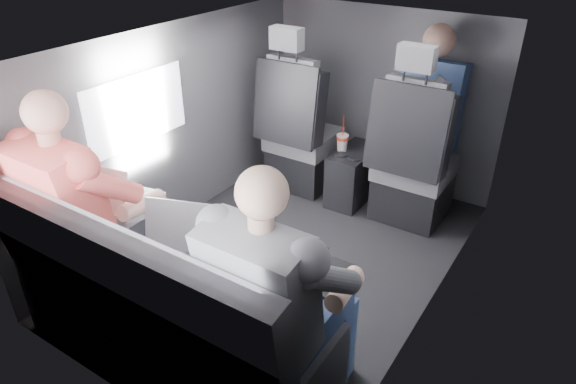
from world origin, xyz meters
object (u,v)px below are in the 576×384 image
Objects in this scene: front_seat_left at (300,139)px; laptop_black at (296,266)px; passenger_rear_left at (89,211)px; passenger_front_right at (430,106)px; laptop_white at (118,194)px; laptop_silver at (197,230)px; soda_cup at (342,142)px; passenger_rear_right at (281,298)px; rear_bench at (164,318)px; front_seat_right at (412,168)px; center_console at (353,175)px.

front_seat_left is 1.89m from laptop_black.
passenger_rear_left is 1.46× the size of passenger_front_right.
laptop_white is 0.28× the size of passenger_rear_left.
laptop_silver is 0.47× the size of passenger_front_right.
soda_cup is 0.74× the size of laptop_white.
passenger_rear_right is (0.06, -0.20, -0.00)m from laptop_black.
passenger_rear_left is (0.04, -0.21, 0.02)m from laptop_white.
rear_bench is at bearing -76.69° from front_seat_left.
front_seat_right is 1.92m from laptop_white.
laptop_white is at bearing -107.53° from soda_cup.
front_seat_left is 1.83m from passenger_rear_left.
front_seat_right is 1.71m from laptop_silver.
front_seat_left is at bearing -163.72° from passenger_front_right.
soda_cup is 0.30× the size of passenger_front_right.
laptop_silver is (-0.01, -1.67, 0.43)m from center_console.
front_seat_right reaches higher than soda_cup.
laptop_silver reaches higher than center_console.
soda_cup is 0.22× the size of passenger_rear_right.
laptop_white is (-0.14, -1.60, 0.23)m from front_seat_left.
front_seat_right reaches higher than laptop_silver.
laptop_black is 0.42× the size of passenger_front_right.
front_seat_left is at bearing 105.21° from laptop_silver.
soda_cup is at bearing -0.73° from front_seat_left.
front_seat_right is at bearing -86.31° from passenger_front_right.
laptop_black is at bearing -87.23° from front_seat_right.
rear_bench is at bearing -9.79° from passenger_rear_left.
center_console is 0.54× the size of passenger_front_right.
center_console is 1.17× the size of laptop_silver.
rear_bench is (-0.00, -1.94, 0.11)m from center_console.
center_console is 1.79m from laptop_white.
passenger_rear_left is (-0.10, -1.81, 0.25)m from front_seat_left.
soda_cup is at bearing 110.95° from laptop_black.
soda_cup is 0.72× the size of laptop_black.
laptop_black is (0.61, -1.60, 0.17)m from soda_cup.
laptop_silver reaches higher than soda_cup.
passenger_rear_left reaches higher than rear_bench.
passenger_rear_left is at bearing -118.84° from front_seat_right.
passenger_rear_right is (0.58, -1.85, 0.43)m from center_console.
soda_cup is (0.37, -0.00, 0.07)m from front_seat_left.
center_console is 1.29× the size of laptop_black.
laptop_black is (0.54, 0.02, 0.00)m from laptop_silver.
passenger_front_right reaches higher than front_seat_right.
center_console is 1.99m from passenger_rear_right.
passenger_front_right is (0.43, 0.22, 0.56)m from center_console.
passenger_front_right is (0.88, 0.26, 0.36)m from front_seat_left.
center_console is 0.28m from soda_cup.
laptop_black is at bearing 10.76° from passenger_rear_left.
laptop_silver is 0.54m from laptop_black.
laptop_silver is (-0.01, 0.27, 0.32)m from rear_bench.
soda_cup is at bearing -179.50° from front_seat_right.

